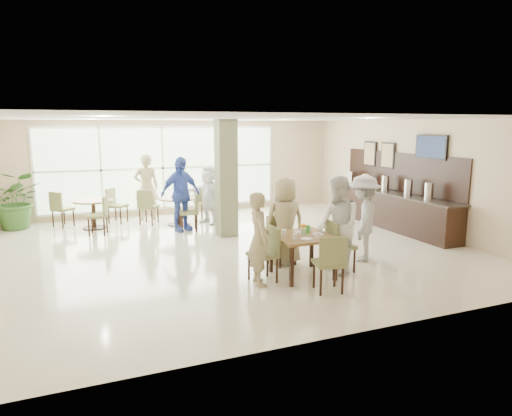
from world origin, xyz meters
name	(u,v)px	position (x,y,z in m)	size (l,w,h in m)	color
ground	(227,249)	(0.00, 0.00, 0.00)	(10.00, 10.00, 0.00)	beige
room_shell	(226,171)	(0.00, 0.00, 1.70)	(10.00, 10.00, 10.00)	white
window_bank	(163,168)	(-0.50, 4.46, 1.40)	(7.00, 0.04, 7.00)	silver
column	(226,178)	(0.40, 1.20, 1.40)	(0.45, 0.45, 2.80)	#676B4A
main_table	(303,240)	(0.68, -2.22, 0.66)	(1.00, 1.00, 0.75)	brown
round_table_left	(93,207)	(-2.56, 3.24, 0.55)	(1.01, 1.01, 0.75)	brown
round_table_right	(178,204)	(-0.42, 2.84, 0.57)	(1.07, 1.07, 0.75)	brown
chairs_main_table	(303,250)	(0.69, -2.23, 0.47)	(2.04, 2.11, 0.95)	#60693A
chairs_table_left	(93,210)	(-2.58, 3.31, 0.47)	(2.03, 1.88, 0.95)	#60693A
chairs_table_right	(181,207)	(-0.36, 2.83, 0.47)	(2.14, 1.78, 0.95)	#60693A
tabletop_clutter	(304,232)	(0.69, -2.24, 0.81)	(0.72, 0.71, 0.21)	white
buffet_counter	(390,206)	(4.70, 0.51, 0.55)	(0.64, 4.70, 1.95)	black
wall_tv	(431,147)	(4.94, -0.60, 2.15)	(0.06, 1.00, 0.58)	black
framed_art_a	(388,155)	(4.95, 1.00, 1.85)	(0.05, 0.55, 0.70)	black
framed_art_b	(370,154)	(4.95, 1.80, 1.85)	(0.05, 0.55, 0.70)	black
potted_plant	(17,200)	(-4.40, 3.93, 0.75)	(1.35, 1.35, 1.50)	#315D25
teen_left	(259,239)	(-0.19, -2.30, 0.79)	(0.58, 0.38, 1.58)	tan
teen_far	(284,221)	(0.70, -1.42, 0.85)	(0.83, 0.45, 1.70)	tan
teen_right	(338,225)	(1.34, -2.30, 0.89)	(0.87, 0.67, 1.78)	white
teen_standing	(363,218)	(2.24, -1.79, 0.86)	(1.11, 0.64, 1.72)	#A8A7AA
adult_a	(181,194)	(-0.52, 2.11, 0.94)	(1.11, 0.63, 1.89)	#3F5BBE
adult_b	(209,195)	(0.40, 2.73, 0.79)	(1.47, 0.63, 1.58)	white
adult_standing	(147,187)	(-1.10, 3.82, 0.93)	(0.68, 0.45, 1.87)	tan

